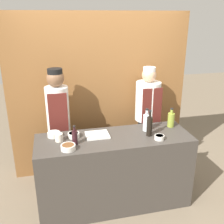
% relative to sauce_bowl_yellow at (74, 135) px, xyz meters
% --- Properties ---
extents(ground_plane, '(14.00, 14.00, 0.00)m').
position_rel_sauce_bowl_yellow_xyz_m(ground_plane, '(0.48, -0.12, -0.98)').
color(ground_plane, '#756651').
extents(cabinet_wall, '(2.65, 0.18, 2.40)m').
position_rel_sauce_bowl_yellow_xyz_m(cabinet_wall, '(0.48, 0.85, 0.22)').
color(cabinet_wall, brown).
rests_on(cabinet_wall, ground_plane).
extents(counter, '(1.89, 0.64, 0.95)m').
position_rel_sauce_bowl_yellow_xyz_m(counter, '(0.48, -0.12, -0.51)').
color(counter, '#3D3833').
rests_on(counter, ground_plane).
extents(sauce_bowl_yellow, '(0.14, 0.14, 0.06)m').
position_rel_sauce_bowl_yellow_xyz_m(sauce_bowl_yellow, '(0.00, 0.00, 0.00)').
color(sauce_bowl_yellow, silver).
rests_on(sauce_bowl_yellow, counter).
extents(sauce_bowl_green, '(0.12, 0.12, 0.05)m').
position_rel_sauce_bowl_yellow_xyz_m(sauce_bowl_green, '(0.99, -0.30, -0.00)').
color(sauce_bowl_green, silver).
rests_on(sauce_bowl_green, counter).
extents(sauce_bowl_brown, '(0.16, 0.16, 0.06)m').
position_rel_sauce_bowl_yellow_xyz_m(sauce_bowl_brown, '(-0.09, -0.30, 0.00)').
color(sauce_bowl_brown, silver).
rests_on(sauce_bowl_brown, counter).
extents(sauce_bowl_purple, '(0.15, 0.15, 0.06)m').
position_rel_sauce_bowl_yellow_xyz_m(sauce_bowl_purple, '(-0.23, 0.07, 0.00)').
color(sauce_bowl_purple, silver).
rests_on(sauce_bowl_purple, counter).
extents(cutting_board, '(0.28, 0.24, 0.02)m').
position_rel_sauce_bowl_yellow_xyz_m(cutting_board, '(0.29, -0.03, -0.02)').
color(cutting_board, white).
rests_on(cutting_board, counter).
extents(bottle_wine, '(0.06, 0.06, 0.23)m').
position_rel_sauce_bowl_yellow_xyz_m(bottle_wine, '(-0.00, -0.19, 0.06)').
color(bottle_wine, black).
rests_on(bottle_wine, counter).
extents(bottle_clear, '(0.09, 0.09, 0.29)m').
position_rel_sauce_bowl_yellow_xyz_m(bottle_clear, '(0.92, -0.01, 0.08)').
color(bottle_clear, silver).
rests_on(bottle_clear, counter).
extents(bottle_soy, '(0.07, 0.07, 0.33)m').
position_rel_sauce_bowl_yellow_xyz_m(bottle_soy, '(0.91, -0.17, 0.10)').
color(bottle_soy, black).
rests_on(bottle_soy, counter).
extents(bottle_oil, '(0.09, 0.09, 0.26)m').
position_rel_sauce_bowl_yellow_xyz_m(bottle_oil, '(1.28, 0.03, 0.07)').
color(bottle_oil, olive).
rests_on(bottle_oil, counter).
extents(cup_cream, '(0.09, 0.09, 0.10)m').
position_rel_sauce_bowl_yellow_xyz_m(cup_cream, '(-0.18, -0.07, 0.02)').
color(cup_cream, silver).
rests_on(cup_cream, counter).
extents(chef_left, '(0.31, 0.31, 1.71)m').
position_rel_sauce_bowl_yellow_xyz_m(chef_left, '(-0.16, 0.47, -0.03)').
color(chef_left, '#28282D').
rests_on(chef_left, ground_plane).
extents(chef_right, '(0.35, 0.35, 1.67)m').
position_rel_sauce_bowl_yellow_xyz_m(chef_right, '(1.12, 0.47, -0.08)').
color(chef_right, '#28282D').
rests_on(chef_right, ground_plane).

